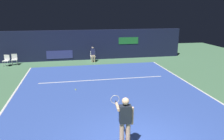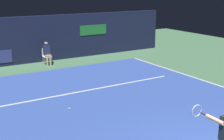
{
  "view_description": "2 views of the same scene",
  "coord_description": "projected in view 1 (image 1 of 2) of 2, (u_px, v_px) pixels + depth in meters",
  "views": [
    {
      "loc": [
        -1.89,
        -5.59,
        4.21
      ],
      "look_at": [
        0.41,
        6.28,
        0.87
      ],
      "focal_mm": 34.62,
      "sensor_mm": 36.0,
      "label": 1
    },
    {
      "loc": [
        -5.86,
        -3.97,
        4.19
      ],
      "look_at": [
        0.22,
        5.99,
        1.1
      ],
      "focal_mm": 50.93,
      "sensor_mm": 36.0,
      "label": 2
    }
  ],
  "objects": [
    {
      "name": "ground_plane",
      "position": [
        109.0,
        92.0,
        11.57
      ],
      "size": [
        31.51,
        31.51,
        0.0
      ],
      "primitive_type": "plane",
      "color": "#4C7A56"
    },
    {
      "name": "court_surface",
      "position": [
        109.0,
        92.0,
        11.57
      ],
      "size": [
        9.99,
        12.16,
        0.01
      ],
      "primitive_type": "cube",
      "color": "#3856B2",
      "rests_on": "ground"
    },
    {
      "name": "line_sideline_left",
      "position": [
        193.0,
        86.0,
        12.47
      ],
      "size": [
        0.1,
        12.16,
        0.01
      ],
      "primitive_type": "cube",
      "color": "white",
      "rests_on": "court_surface"
    },
    {
      "name": "line_sideline_right",
      "position": [
        10.0,
        99.0,
        10.66
      ],
      "size": [
        0.1,
        12.16,
        0.01
      ],
      "primitive_type": "cube",
      "color": "white",
      "rests_on": "court_surface"
    },
    {
      "name": "line_service",
      "position": [
        103.0,
        80.0,
        13.58
      ],
      "size": [
        7.79,
        0.1,
        0.01
      ],
      "primitive_type": "cube",
      "color": "white",
      "rests_on": "court_surface"
    },
    {
      "name": "back_wall",
      "position": [
        92.0,
        45.0,
        19.03
      ],
      "size": [
        16.27,
        0.33,
        2.6
      ],
      "color": "#141933",
      "rests_on": "ground"
    },
    {
      "name": "tennis_player",
      "position": [
        125.0,
        120.0,
        6.58
      ],
      "size": [
        0.57,
        0.95,
        1.73
      ],
      "color": "#DBAD89",
      "rests_on": "ground"
    },
    {
      "name": "line_judge_on_chair",
      "position": [
        93.0,
        54.0,
        18.25
      ],
      "size": [
        0.45,
        0.54,
        1.32
      ],
      "color": "white",
      "rests_on": "ground"
    },
    {
      "name": "courtside_chair_near",
      "position": [
        14.0,
        59.0,
        17.19
      ],
      "size": [
        0.48,
        0.46,
        0.88
      ],
      "color": "white",
      "rests_on": "ground"
    },
    {
      "name": "courtside_chair_far",
      "position": [
        6.0,
        60.0,
        16.84
      ],
      "size": [
        0.51,
        0.49,
        0.88
      ],
      "color": "white",
      "rests_on": "ground"
    },
    {
      "name": "tennis_ball",
      "position": [
        76.0,
        90.0,
        11.79
      ],
      "size": [
        0.07,
        0.07,
        0.07
      ],
      "primitive_type": "sphere",
      "color": "#CCE033",
      "rests_on": "court_surface"
    }
  ]
}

